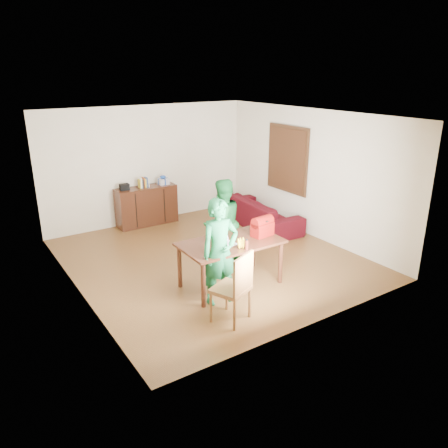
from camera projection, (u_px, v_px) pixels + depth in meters
room at (207, 191)px, 8.09m from camera, size 5.20×5.70×2.90m
table at (231, 247)px, 7.17m from camera, size 1.68×0.96×0.78m
chair at (231, 301)px, 6.25m from camera, size 0.63×0.62×1.07m
person_near at (220, 252)px, 6.60m from camera, size 0.64×0.45×1.67m
person_far at (222, 223)px, 7.89m from camera, size 0.87×0.72×1.63m
laptop at (225, 242)px, 6.99m from camera, size 0.35×0.27×0.23m
bananas at (241, 246)px, 6.87m from camera, size 0.18×0.11×0.07m
bottle at (247, 244)px, 6.80m from camera, size 0.07×0.07×0.17m
red_bag at (262, 228)px, 7.35m from camera, size 0.39×0.25×0.27m
sofa at (261, 213)px, 10.06m from camera, size 0.98×2.23×0.64m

